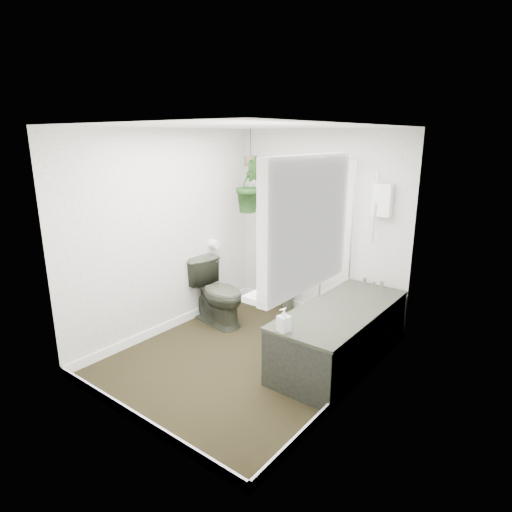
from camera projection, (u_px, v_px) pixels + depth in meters
The scene contains 22 objects.
floor at pixel (247, 357), 4.47m from camera, with size 2.30×2.80×0.02m, color black.
ceiling at pixel (246, 125), 3.84m from camera, with size 2.30×2.80×0.02m, color white.
wall_back at pixel (319, 226), 5.23m from camera, with size 2.30×0.02×2.30m, color silver.
wall_front at pixel (124, 289), 3.08m from camera, with size 2.30×0.02×2.30m, color silver.
wall_left at pixel (167, 233), 4.84m from camera, with size 0.02×2.80×2.30m, color silver.
wall_right at pixel (357, 272), 3.47m from camera, with size 0.02×2.80×2.30m, color silver.
skirting at pixel (247, 351), 4.45m from camera, with size 2.30×2.80×0.10m, color white.
bathtub at pixel (340, 334), 4.30m from camera, with size 0.72×1.72×0.58m, color #2E3226, non-canonical shape.
bath_screen at pixel (338, 226), 4.60m from camera, with size 0.04×0.72×1.40m, color silver, non-canonical shape.
shower_box at pixel (382, 200), 4.59m from camera, with size 0.20×0.10×0.35m, color white.
oval_mirror at pixel (296, 196), 5.29m from camera, with size 0.46×0.03×0.62m, color beige.
wall_sconce at pixel (269, 201), 5.55m from camera, with size 0.04×0.04×0.22m, color black.
toilet_roll_holder at pixel (214, 244), 5.40m from camera, with size 0.11×0.11×0.11m, color white.
window_recess at pixel (307, 224), 2.84m from camera, with size 0.08×1.00×0.90m, color white.
window_sill at pixel (297, 281), 3.00m from camera, with size 0.18×1.00×0.04m, color white.
window_blinds at pixel (301, 223), 2.87m from camera, with size 0.01×0.86×0.76m, color white.
toilet at pixel (218, 292), 5.16m from camera, with size 0.44×0.77×0.79m, color #2E3226.
pedestal_sink at pixel (288, 279), 5.48m from camera, with size 0.53×0.45×0.90m, color #2E3226, non-canonical shape.
sill_plant at pixel (273, 273), 2.75m from camera, with size 0.20×0.18×0.23m, color black.
hanging_plant at pixel (251, 185), 5.15m from camera, with size 0.37×0.30×0.67m, color black.
soap_bottle at pixel (284, 320), 3.68m from camera, with size 0.10×0.10×0.21m, color #2F2224.
hanging_pot at pixel (251, 161), 5.08m from camera, with size 0.16×0.16×0.12m, color #392F21.
Camera 1 is at (2.53, -3.12, 2.21)m, focal length 30.00 mm.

